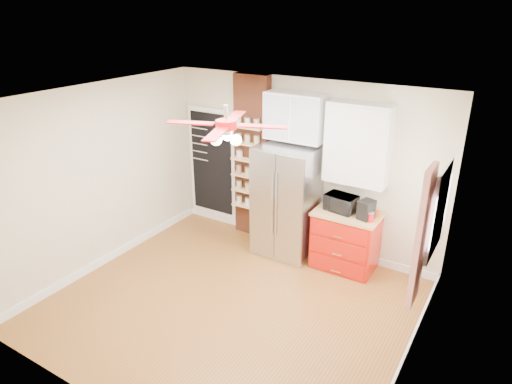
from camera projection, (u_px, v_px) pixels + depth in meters
The scene contains 21 objects.
floor at pixel (231, 305), 6.03m from camera, with size 4.50×4.50×0.00m, color brown.
ceiling at pixel (226, 100), 5.00m from camera, with size 4.50×4.50×0.00m, color white.
wall_back at pixel (301, 166), 7.09m from camera, with size 4.50×0.02×2.70m, color beige.
wall_front at pixel (97, 295), 3.93m from camera, with size 4.50×0.02×2.70m, color beige.
wall_left at pixel (100, 178), 6.59m from camera, with size 0.02×4.00×2.70m, color beige.
wall_right at pixel (419, 263), 4.43m from camera, with size 0.02×4.00×2.70m, color beige.
chalkboard at pixel (212, 163), 7.97m from camera, with size 0.95×0.05×1.95m.
brick_pillar at pixel (252, 158), 7.44m from camera, with size 0.60×0.16×2.70m, color brown.
fridge at pixel (287, 201), 7.00m from camera, with size 0.90×0.70×1.75m, color #BCBCC1.
upper_glass_cabinet at pixel (295, 117), 6.67m from camera, with size 0.90×0.35×0.70m, color white.
red_cabinet at pixel (346, 240), 6.74m from camera, with size 0.94×0.64×0.90m.
upper_shelf_unit at pixel (358, 144), 6.33m from camera, with size 0.90×0.30×1.15m, color white.
window at pixel (439, 211), 5.07m from camera, with size 0.04×0.75×1.05m, color white.
curtain at pixel (422, 237), 4.70m from camera, with size 0.06×0.40×1.55m, color red.
ceiling_fan at pixel (226, 125), 5.10m from camera, with size 1.40×1.40×0.44m.
toaster_oven at pixel (341, 203), 6.58m from camera, with size 0.44×0.30×0.24m, color black.
coffee_maker at pixel (366, 210), 6.32m from camera, with size 0.17×0.22×0.27m, color black.
canister_left at pixel (370, 217), 6.27m from camera, with size 0.10×0.10×0.13m, color red.
canister_right at pixel (375, 212), 6.43m from camera, with size 0.11×0.11×0.13m, color #AC2D09.
pantry_jar_oats at pixel (240, 154), 7.38m from camera, with size 0.10×0.10×0.12m, color beige.
pantry_jar_beans at pixel (257, 157), 7.20m from camera, with size 0.10×0.10×0.12m, color #8F6148.
Camera 1 is at (2.89, -4.10, 3.68)m, focal length 32.00 mm.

